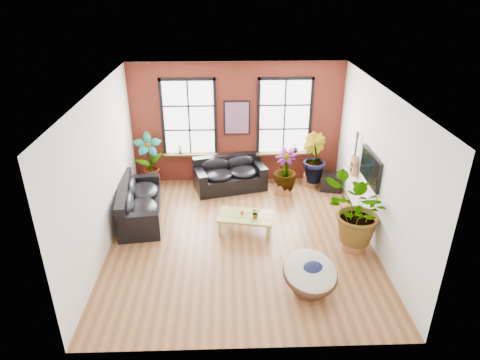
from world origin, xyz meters
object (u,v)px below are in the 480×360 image
at_px(sofa_back, 230,175).
at_px(coffee_table, 245,217).
at_px(sofa_left, 138,203).
at_px(papasan_chair, 310,274).

relative_size(sofa_back, coffee_table, 1.53).
bearing_deg(sofa_left, papasan_chair, -134.78).
relative_size(sofa_back, sofa_left, 0.89).
bearing_deg(sofa_left, sofa_back, -62.52).
distance_m(sofa_back, coffee_table, 2.34).
height_order(coffee_table, papasan_chair, papasan_chair).
height_order(sofa_back, coffee_table, sofa_back).
height_order(sofa_left, coffee_table, sofa_left).
height_order(sofa_back, sofa_left, sofa_left).
relative_size(sofa_left, coffee_table, 1.72).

